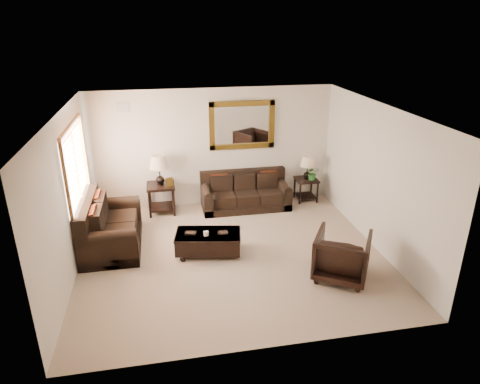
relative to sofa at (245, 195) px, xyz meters
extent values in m
cube|color=#86705C|center=(-0.67, -2.10, -0.30)|extent=(5.50, 5.00, 0.01)
cube|color=white|center=(-0.67, -2.10, 2.40)|extent=(5.50, 5.00, 0.01)
cube|color=beige|center=(-0.67, 0.40, 1.05)|extent=(5.50, 0.01, 2.70)
cube|color=beige|center=(-0.67, -4.60, 1.05)|extent=(5.50, 0.01, 2.70)
cube|color=beige|center=(-3.42, -2.10, 1.05)|extent=(0.01, 5.00, 2.70)
cube|color=beige|center=(2.08, -2.10, 1.05)|extent=(0.01, 5.00, 2.70)
cube|color=white|center=(-3.41, -1.20, 1.25)|extent=(0.01, 1.80, 1.50)
cube|color=brown|center=(-3.37, -1.20, 2.04)|extent=(0.06, 1.96, 0.08)
cube|color=brown|center=(-3.37, -1.20, 0.46)|extent=(0.06, 1.96, 0.08)
cube|color=brown|center=(-3.37, -2.14, 1.25)|extent=(0.06, 0.08, 1.50)
cube|color=brown|center=(-3.37, -0.26, 1.25)|extent=(0.06, 0.08, 1.50)
cube|color=brown|center=(-3.37, -1.20, 1.25)|extent=(0.05, 0.05, 1.50)
cube|color=#4E320F|center=(0.00, 0.36, 1.55)|extent=(1.50, 0.06, 1.10)
cube|color=white|center=(0.00, 0.38, 1.55)|extent=(1.26, 0.01, 0.86)
cube|color=#999999|center=(-2.57, 0.38, 2.05)|extent=(0.25, 0.02, 0.18)
cube|color=black|center=(0.00, -0.06, -0.22)|extent=(2.00, 0.86, 0.16)
cube|color=black|center=(0.00, 0.28, 0.32)|extent=(2.00, 0.20, 0.41)
cube|color=black|center=(-0.53, -0.07, -0.01)|extent=(0.51, 0.71, 0.25)
cube|color=black|center=(0.00, -0.07, -0.01)|extent=(0.51, 0.71, 0.25)
cube|color=black|center=(0.53, -0.07, -0.01)|extent=(0.51, 0.71, 0.25)
cube|color=black|center=(-0.90, -0.06, -0.06)|extent=(0.20, 0.86, 0.48)
cylinder|color=black|center=(-0.90, -0.06, 0.19)|extent=(0.20, 0.85, 0.20)
cube|color=black|center=(0.90, -0.06, -0.06)|extent=(0.20, 0.86, 0.48)
cylinder|color=black|center=(0.90, -0.06, 0.19)|extent=(0.20, 0.85, 0.20)
cube|color=#64210D|center=(-0.58, 0.11, 0.31)|extent=(0.38, 0.17, 0.39)
cube|color=#64210D|center=(0.58, 0.11, 0.31)|extent=(0.38, 0.17, 0.39)
cube|color=black|center=(-2.88, -1.37, -0.20)|extent=(1.05, 1.77, 0.20)
cube|color=black|center=(-3.28, -1.37, 0.45)|extent=(0.24, 1.77, 0.50)
cube|color=black|center=(-2.85, -1.69, 0.05)|extent=(0.86, 0.61, 0.30)
cube|color=black|center=(-2.85, -1.05, 0.05)|extent=(0.86, 0.61, 0.30)
cube|color=black|center=(-2.88, -2.13, 0.00)|extent=(1.05, 0.24, 0.59)
cylinder|color=black|center=(-2.88, -2.13, 0.29)|extent=(1.03, 0.24, 0.24)
cube|color=black|center=(-2.88, -0.61, 0.00)|extent=(1.05, 0.24, 0.59)
cylinder|color=black|center=(-2.88, -0.61, 0.29)|extent=(1.03, 0.24, 0.24)
cube|color=#64210D|center=(-3.07, -1.74, 0.44)|extent=(0.20, 0.46, 0.48)
cube|color=#64210D|center=(-3.07, -0.99, 0.44)|extent=(0.20, 0.46, 0.48)
cube|color=black|center=(-1.91, 0.05, 0.34)|extent=(0.61, 0.61, 0.06)
cube|color=black|center=(-1.91, 0.05, -0.16)|extent=(0.52, 0.52, 0.03)
cylinder|color=black|center=(-2.17, -0.21, 0.01)|extent=(0.06, 0.06, 0.61)
cylinder|color=black|center=(-1.65, -0.21, 0.01)|extent=(0.06, 0.06, 0.61)
cylinder|color=black|center=(-2.17, 0.31, 0.01)|extent=(0.06, 0.06, 0.61)
cylinder|color=black|center=(-1.65, 0.31, 0.01)|extent=(0.06, 0.06, 0.61)
sphere|color=black|center=(-1.91, 0.05, 0.48)|extent=(0.19, 0.19, 0.19)
cylinder|color=black|center=(-1.91, 0.05, 0.68)|extent=(0.03, 0.03, 0.40)
cone|color=tan|center=(-1.91, 0.05, 0.91)|extent=(0.42, 0.42, 0.29)
cube|color=#4E320F|center=(-1.71, -0.06, 0.47)|extent=(0.17, 0.11, 0.19)
cube|color=black|center=(1.52, 0.11, 0.23)|extent=(0.50, 0.50, 0.05)
cube|color=black|center=(1.52, 0.11, -0.19)|extent=(0.43, 0.43, 0.03)
cylinder|color=black|center=(1.30, -0.11, -0.05)|extent=(0.05, 0.05, 0.50)
cylinder|color=black|center=(1.73, -0.11, -0.05)|extent=(0.05, 0.05, 0.50)
cylinder|color=black|center=(1.30, 0.32, -0.05)|extent=(0.05, 0.05, 0.50)
cylinder|color=black|center=(1.73, 0.32, -0.05)|extent=(0.05, 0.05, 0.50)
sphere|color=black|center=(1.52, 0.11, 0.34)|extent=(0.16, 0.16, 0.16)
cylinder|color=black|center=(1.52, 0.11, 0.51)|extent=(0.02, 0.02, 0.33)
cone|color=tan|center=(1.52, 0.11, 0.69)|extent=(0.35, 0.35, 0.24)
sphere|color=black|center=(-1.59, -2.18, -0.25)|extent=(0.11, 0.11, 0.11)
sphere|color=black|center=(-0.60, -2.18, -0.25)|extent=(0.11, 0.11, 0.11)
sphere|color=black|center=(-1.59, -1.73, -0.25)|extent=(0.11, 0.11, 0.11)
sphere|color=black|center=(-0.60, -1.73, -0.25)|extent=(0.11, 0.11, 0.11)
cube|color=black|center=(-1.09, -1.95, -0.06)|extent=(1.27, 0.83, 0.33)
cube|color=black|center=(-1.09, -1.95, 0.09)|extent=(1.30, 0.85, 0.04)
cube|color=black|center=(-1.41, -1.91, 0.12)|extent=(0.22, 0.17, 0.03)
cube|color=black|center=(-0.82, -2.00, 0.12)|extent=(0.20, 0.16, 0.02)
cube|color=white|center=(-1.14, -2.05, 0.16)|extent=(0.09, 0.06, 0.09)
imported|color=black|center=(1.02, -3.17, 0.15)|extent=(1.16, 1.14, 0.89)
imported|color=#266021|center=(1.63, 0.01, 0.38)|extent=(0.36, 0.39, 0.26)
camera|label=1|loc=(-1.83, -8.97, 3.80)|focal=32.00mm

